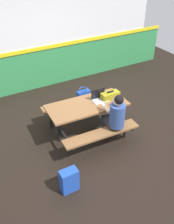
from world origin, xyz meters
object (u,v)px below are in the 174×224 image
at_px(laptop_silver, 100,98).
at_px(backpack_dark, 69,180).
at_px(picnic_table_main, 87,111).
at_px(tote_bag_bright, 83,97).
at_px(student_nearer, 115,115).
at_px(toolbox_grey, 110,95).

relative_size(laptop_silver, backpack_dark, 0.75).
height_order(picnic_table_main, tote_bag_bright, picnic_table_main).
relative_size(student_nearer, backpack_dark, 2.74).
bearing_deg(toolbox_grey, laptop_silver, 167.99).
height_order(student_nearer, tote_bag_bright, student_nearer).
relative_size(picnic_table_main, toolbox_grey, 4.25).
bearing_deg(laptop_silver, backpack_dark, -137.74).
xyz_separation_m(picnic_table_main, tote_bag_bright, (0.53, 1.12, -0.38)).
bearing_deg(tote_bag_bright, backpack_dark, -123.83).
bearing_deg(backpack_dark, toolbox_grey, 36.56).
distance_m(student_nearer, tote_bag_bright, 1.78).
bearing_deg(picnic_table_main, backpack_dark, -130.56).
distance_m(student_nearer, laptop_silver, 0.60).
height_order(picnic_table_main, backpack_dark, picnic_table_main).
bearing_deg(picnic_table_main, student_nearer, -62.08).
xyz_separation_m(picnic_table_main, laptop_silver, (0.32, 0.02, 0.21)).
height_order(laptop_silver, toolbox_grey, laptop_silver).
bearing_deg(student_nearer, tote_bag_bright, 82.45).
distance_m(picnic_table_main, backpack_dark, 1.61).
xyz_separation_m(picnic_table_main, toolbox_grey, (0.55, -0.03, 0.24)).
distance_m(picnic_table_main, student_nearer, 0.66).
bearing_deg(backpack_dark, laptop_silver, 42.26).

